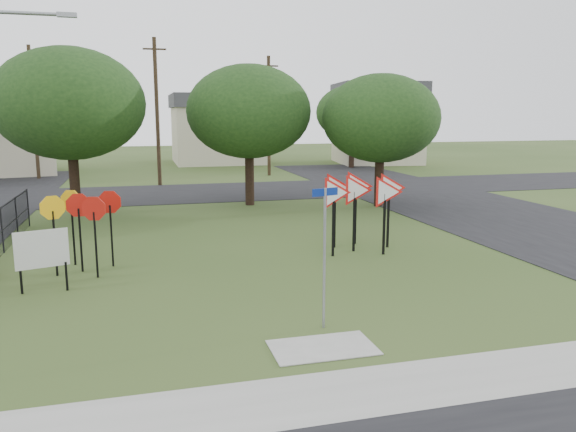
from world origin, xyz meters
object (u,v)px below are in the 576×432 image
at_px(yield_sign_cluster, 359,193).
at_px(info_board, 42,251).
at_px(street_name_sign, 324,249).
at_px(stop_sign_cluster, 82,213).

distance_m(yield_sign_cluster, info_board, 9.61).
relative_size(street_name_sign, info_board, 1.86).
bearing_deg(info_board, street_name_sign, -34.10).
relative_size(stop_sign_cluster, yield_sign_cluster, 0.69).
bearing_deg(street_name_sign, info_board, 145.90).
bearing_deg(street_name_sign, stop_sign_cluster, 131.61).
bearing_deg(stop_sign_cluster, yield_sign_cluster, 2.40).
relative_size(street_name_sign, stop_sign_cluster, 1.30).
bearing_deg(yield_sign_cluster, street_name_sign, -117.77).
bearing_deg(info_board, yield_sign_cluster, 12.95).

